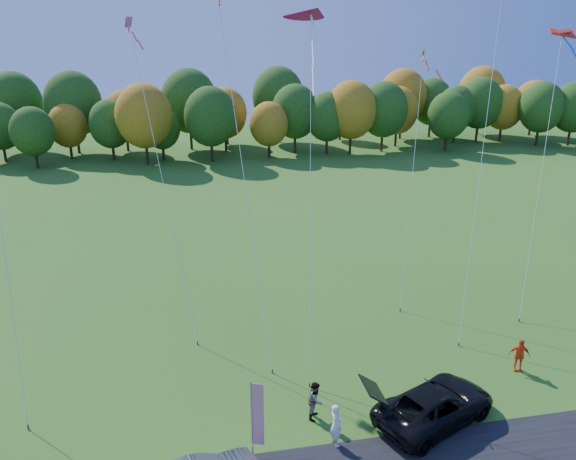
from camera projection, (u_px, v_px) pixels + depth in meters
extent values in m
plane|color=#2D5F19|center=(314.00, 429.00, 24.18)|extent=(160.00, 160.00, 0.00)
imported|color=black|center=(435.00, 405.00, 24.46)|extent=(6.39, 4.81, 1.61)
imported|color=white|center=(336.00, 425.00, 23.00)|extent=(0.60, 0.79, 1.93)
imported|color=gray|center=(316.00, 400.00, 24.66)|extent=(0.97, 1.06, 1.77)
imported|color=#F75017|center=(519.00, 355.00, 28.05)|extent=(1.11, 0.77, 1.75)
cylinder|color=#999999|center=(252.00, 422.00, 21.77)|extent=(0.06, 0.06, 3.75)
cube|color=red|center=(258.00, 415.00, 21.62)|extent=(0.46, 0.17, 2.81)
cube|color=navy|center=(257.00, 392.00, 21.29)|extent=(0.45, 0.16, 0.73)
cylinder|color=#4C3F33|center=(272.00, 371.00, 28.07)|extent=(0.08, 0.08, 0.20)
cylinder|color=#4C3F33|center=(459.00, 344.00, 30.46)|extent=(0.08, 0.08, 0.20)
cylinder|color=#4C3F33|center=(310.00, 385.00, 27.01)|extent=(0.08, 0.08, 0.20)
cone|color=#AF0A51|center=(311.00, 12.00, 28.68)|extent=(2.73, 2.09, 2.99)
cylinder|color=#4C3F33|center=(519.00, 320.00, 32.95)|extent=(0.08, 0.08, 0.20)
cube|color=red|center=(562.00, 33.00, 35.43)|extent=(3.37, 1.17, 1.28)
cylinder|color=#4C3F33|center=(28.00, 427.00, 24.17)|extent=(0.08, 0.08, 0.20)
cylinder|color=#4C3F33|center=(400.00, 310.00, 34.16)|extent=(0.08, 0.08, 0.20)
cube|color=white|center=(424.00, 50.00, 34.74)|extent=(1.20, 1.20, 1.43)
cylinder|color=#4C3F33|center=(197.00, 343.00, 30.60)|extent=(0.08, 0.08, 0.20)
cube|color=#EB4EB2|center=(128.00, 22.00, 32.30)|extent=(1.02, 1.02, 1.20)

